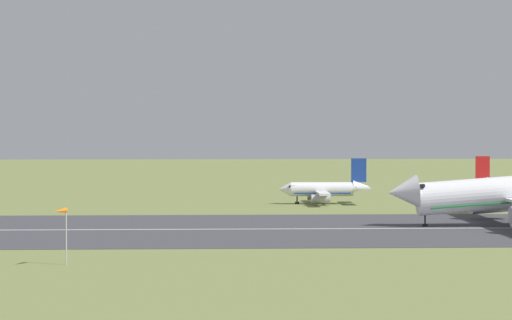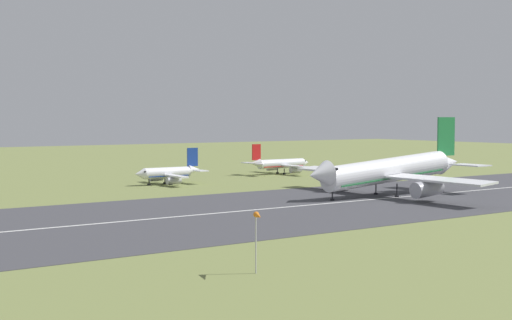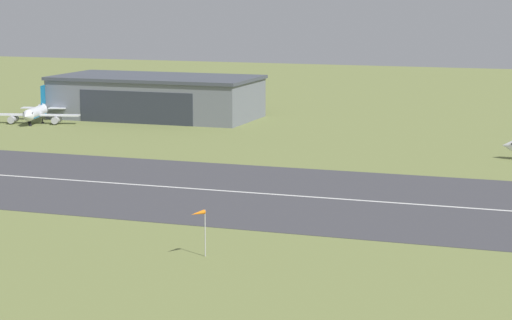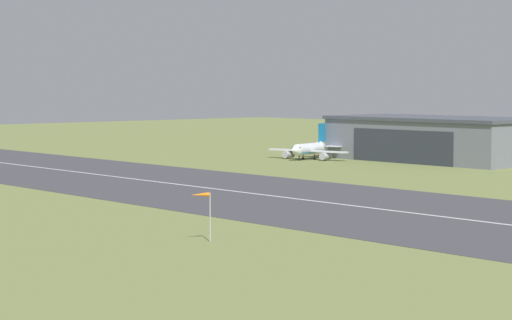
# 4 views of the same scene
# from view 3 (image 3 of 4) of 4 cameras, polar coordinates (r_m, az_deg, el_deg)

# --- Properties ---
(ground_plane) EXTENTS (722.47, 722.47, 0.00)m
(ground_plane) POSITION_cam_3_polar(r_m,az_deg,el_deg) (124.65, -11.35, -6.95)
(ground_plane) COLOR olive
(runway_strip) EXTENTS (482.47, 52.55, 0.06)m
(runway_strip) POSITION_cam_3_polar(r_m,az_deg,el_deg) (177.01, -1.50, -1.80)
(runway_strip) COLOR #3D3D42
(runway_strip) RESTS_ON ground_plane
(runway_centreline) EXTENTS (434.23, 0.70, 0.01)m
(runway_centreline) POSITION_cam_3_polar(r_m,az_deg,el_deg) (177.00, -1.50, -1.79)
(runway_centreline) COLOR silver
(runway_centreline) RESTS_ON runway_strip
(hangar_building) EXTENTS (56.28, 27.67, 11.71)m
(hangar_building) POSITION_cam_3_polar(r_m,az_deg,el_deg) (279.99, -5.71, 3.61)
(hangar_building) COLOR slate
(hangar_building) RESTS_ON ground_plane
(airplane_parked_west) EXTENTS (24.07, 18.70, 9.60)m
(airplane_parked_west) POSITION_cam_3_polar(r_m,az_deg,el_deg) (273.35, -12.47, 2.63)
(airplane_parked_west) COLOR silver
(airplane_parked_west) RESTS_ON ground_plane
(windsock_pole) EXTENTS (1.49, 2.51, 6.46)m
(windsock_pole) POSITION_cam_3_polar(r_m,az_deg,el_deg) (132.44, -3.30, -3.20)
(windsock_pole) COLOR #B7B7BC
(windsock_pole) RESTS_ON ground_plane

